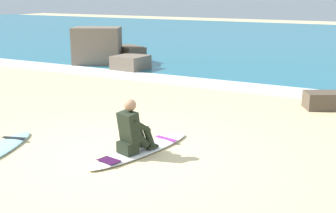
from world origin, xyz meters
TOP-DOWN VIEW (x-y plane):
  - ground_plane at (0.00, 0.00)m, footprint 80.00×80.00m
  - sea at (0.00, 20.04)m, footprint 80.00×28.00m
  - breaking_foam at (0.00, 6.34)m, footprint 80.00×0.90m
  - surfboard_main at (0.23, 0.36)m, footprint 0.98×2.52m
  - surfer_seated at (0.20, 0.15)m, footprint 0.52×0.77m
  - rock_outcrop_distant at (-5.81, 7.70)m, footprint 3.36×2.74m
  - shoreline_rock at (2.61, 5.12)m, footprint 1.24×1.05m

SIDE VIEW (x-z plane):
  - ground_plane at x=0.00m, z-range 0.00..0.00m
  - surfboard_main at x=0.23m, z-range 0.00..0.07m
  - sea at x=0.00m, z-range 0.00..0.10m
  - breaking_foam at x=0.00m, z-range 0.00..0.11m
  - shoreline_rock at x=2.61m, z-range 0.00..0.41m
  - surfer_seated at x=0.20m, z-range -0.04..0.91m
  - rock_outcrop_distant at x=-5.81m, z-range -0.14..1.35m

